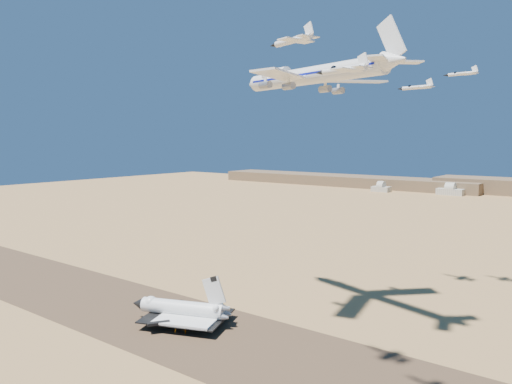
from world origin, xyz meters
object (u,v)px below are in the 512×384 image
Objects in this scene: carrier_747 at (307,76)px; chase_jet_d at (462,74)px; crew_a at (175,331)px; crew_b at (186,331)px; chase_jet_b at (343,69)px; chase_jet_c at (416,87)px; chase_jet_a at (292,40)px; shuttle at (182,310)px; crew_c at (185,332)px.

carrier_747 is 5.40× the size of chase_jet_d.
crew_a is 0.89× the size of crew_b.
crew_a is 107.98m from chase_jet_b.
crew_a is at bearing -106.21° from chase_jet_c.
crew_b is 102.71m from chase_jet_a.
carrier_747 is 56.23m from chase_jet_c.
chase_jet_c is (-6.57, 103.61, -2.60)m from chase_jet_a.
carrier_747 is 99.05m from crew_b.
shuttle is at bearing 43.89° from crew_a.
shuttle is 2.34× the size of chase_jet_c.
carrier_747 is at bearing -30.97° from crew_b.
chase_jet_b is 114.17m from chase_jet_c.
carrier_747 is at bearing 28.16° from shuttle.
crew_a is 3.53m from crew_b.
carrier_747 is 45.80× the size of crew_c.
chase_jet_a is at bearing -154.54° from crew_c.
chase_jet_c is 1.13× the size of chase_jet_d.
chase_jet_b is 0.87× the size of chase_jet_c.
chase_jet_d is (36.73, 60.39, 4.08)m from carrier_747.
chase_jet_c is at bearing 114.06° from chase_jet_b.
chase_jet_c is at bearing 110.78° from chase_jet_a.
chase_jet_b is at bearing -38.85° from shuttle.
crew_c is (8.09, -6.18, -4.10)m from shuttle.
shuttle is 130.21m from chase_jet_c.
carrier_747 is (30.07, 34.72, 83.59)m from shuttle.
shuttle is at bearing 173.72° from chase_jet_b.
chase_jet_a is at bearing -87.96° from crew_a.
chase_jet_b is at bearing -91.57° from crew_a.
carrier_747 is 99.23m from crew_c.
shuttle is 109.83m from chase_jet_b.
crew_a is 0.10× the size of chase_jet_c.
crew_c is 134.16m from chase_jet_c.
crew_a is at bearing 65.23° from crew_c.
crew_b is 0.11× the size of chase_jet_c.
chase_jet_c is (43.00, 93.04, 86.57)m from crew_c.
chase_jet_b is at bearing -67.79° from chase_jet_c.
chase_jet_c is at bearing 38.59° from shuttle.
chase_jet_d reaches higher than crew_a.
carrier_747 is at bearing -113.83° from chase_jet_d.
carrier_747 reaches higher than chase_jet_a.
crew_a is 0.97× the size of crew_c.
chase_jet_c reaches higher than crew_c.
chase_jet_b is (67.55, -18.26, 79.89)m from crew_c.
crew_c is at bearing -50.62° from crew_a.
carrier_747 reaches higher than crew_c.
chase_jet_d is at bearing 105.85° from chase_jet_b.
carrier_747 reaches higher than chase_jet_d.
crew_a is 151.17m from chase_jet_d.
chase_jet_d is (58.71, 101.29, 91.78)m from crew_c.
crew_a is at bearing -172.45° from chase_jet_a.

